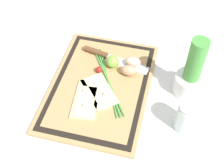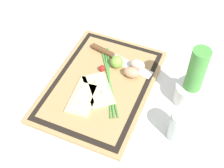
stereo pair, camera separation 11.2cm
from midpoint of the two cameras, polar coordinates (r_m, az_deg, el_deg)
ground_plane at (r=1.16m, az=-4.93°, el=-0.80°), size 6.00×6.00×0.00m
cutting_board at (r=1.15m, az=-4.96°, el=-0.56°), size 0.51×0.36×0.02m
pizza_slice_near at (r=1.10m, az=-7.66°, el=-3.03°), size 0.18×0.10×0.02m
pizza_slice_far at (r=1.12m, az=-5.24°, el=-1.42°), size 0.18×0.17×0.02m
knife at (r=1.23m, az=-3.89°, el=5.09°), size 0.09×0.27×0.02m
egg_brown at (r=1.16m, az=0.30°, el=2.35°), size 0.04×0.06×0.04m
egg_pink at (r=1.19m, az=1.17°, el=3.88°), size 0.04×0.06×0.04m
lime at (r=1.19m, az=-2.59°, el=3.99°), size 0.05×0.05×0.05m
cherry_tomato_red at (r=1.18m, az=-5.13°, el=2.47°), size 0.02×0.02×0.02m
scallion_bunch at (r=1.15m, az=-3.55°, el=0.48°), size 0.31×0.19×0.01m
herb_pot at (r=1.10m, az=11.51°, el=1.37°), size 0.11×0.11×0.24m
sauce_jar at (r=1.03m, az=10.51°, el=-6.33°), size 0.07×0.07×0.11m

